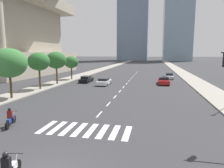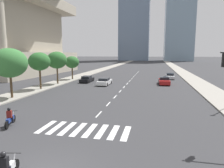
{
  "view_description": "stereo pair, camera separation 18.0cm",
  "coord_description": "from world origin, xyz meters",
  "px_view_note": "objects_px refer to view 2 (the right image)",
  "views": [
    {
      "loc": [
        4.84,
        -7.73,
        5.64
      ],
      "look_at": [
        0.0,
        15.95,
        2.0
      ],
      "focal_mm": 32.25,
      "sensor_mm": 36.0,
      "label": 1
    },
    {
      "loc": [
        5.01,
        -7.69,
        5.64
      ],
      "look_at": [
        0.0,
        15.95,
        2.0
      ],
      "focal_mm": 32.25,
      "sensor_mm": 36.0,
      "label": 2
    }
  ],
  "objects_px": {
    "street_tree_second": "(39,62)",
    "sedan_white_2": "(105,82)",
    "sedan_red_1": "(164,81)",
    "sedan_black_3": "(87,79)",
    "sedan_silver_0": "(170,76)",
    "street_tree_third": "(57,60)",
    "motorcycle_lead": "(10,118)",
    "street_tree_fourth": "(72,62)",
    "street_tree_nearest": "(10,63)"
  },
  "relations": [
    {
      "from": "sedan_red_1",
      "to": "sedan_black_3",
      "type": "bearing_deg",
      "value": -90.15
    },
    {
      "from": "sedan_white_2",
      "to": "street_tree_nearest",
      "type": "bearing_deg",
      "value": 148.17
    },
    {
      "from": "sedan_white_2",
      "to": "motorcycle_lead",
      "type": "bearing_deg",
      "value": 175.06
    },
    {
      "from": "motorcycle_lead",
      "to": "street_tree_nearest",
      "type": "height_order",
      "value": "street_tree_nearest"
    },
    {
      "from": "motorcycle_lead",
      "to": "sedan_white_2",
      "type": "height_order",
      "value": "motorcycle_lead"
    },
    {
      "from": "sedan_black_3",
      "to": "street_tree_fourth",
      "type": "height_order",
      "value": "street_tree_fourth"
    },
    {
      "from": "sedan_silver_0",
      "to": "sedan_white_2",
      "type": "bearing_deg",
      "value": -44.46
    },
    {
      "from": "street_tree_third",
      "to": "street_tree_fourth",
      "type": "bearing_deg",
      "value": 90.0
    },
    {
      "from": "street_tree_nearest",
      "to": "sedan_silver_0",
      "type": "bearing_deg",
      "value": 50.4
    },
    {
      "from": "motorcycle_lead",
      "to": "street_tree_third",
      "type": "xyz_separation_m",
      "value": [
        -6.5,
        20.84,
        3.89
      ]
    },
    {
      "from": "motorcycle_lead",
      "to": "street_tree_third",
      "type": "bearing_deg",
      "value": -3.04
    },
    {
      "from": "street_tree_second",
      "to": "sedan_red_1",
      "type": "bearing_deg",
      "value": 27.36
    },
    {
      "from": "sedan_white_2",
      "to": "street_tree_fourth",
      "type": "relative_size",
      "value": 0.92
    },
    {
      "from": "sedan_silver_0",
      "to": "street_tree_second",
      "type": "relative_size",
      "value": 0.81
    },
    {
      "from": "sedan_silver_0",
      "to": "street_tree_second",
      "type": "xyz_separation_m",
      "value": [
        -21.08,
        -18.86,
        3.87
      ]
    },
    {
      "from": "motorcycle_lead",
      "to": "street_tree_fourth",
      "type": "height_order",
      "value": "street_tree_fourth"
    },
    {
      "from": "sedan_red_1",
      "to": "sedan_white_2",
      "type": "xyz_separation_m",
      "value": [
        -10.73,
        -3.05,
        -0.03
      ]
    },
    {
      "from": "sedan_white_2",
      "to": "street_tree_fourth",
      "type": "distance_m",
      "value": 10.84
    },
    {
      "from": "street_tree_second",
      "to": "street_tree_nearest",
      "type": "bearing_deg",
      "value": -90.0
    },
    {
      "from": "motorcycle_lead",
      "to": "sedan_black_3",
      "type": "distance_m",
      "value": 24.96
    },
    {
      "from": "sedan_black_3",
      "to": "street_tree_third",
      "type": "xyz_separation_m",
      "value": [
        -4.32,
        -4.03,
        3.89
      ]
    },
    {
      "from": "street_tree_second",
      "to": "street_tree_third",
      "type": "xyz_separation_m",
      "value": [
        0.0,
        5.75,
        0.04
      ]
    },
    {
      "from": "sedan_white_2",
      "to": "street_tree_third",
      "type": "relative_size",
      "value": 0.78
    },
    {
      "from": "street_tree_second",
      "to": "street_tree_fourth",
      "type": "height_order",
      "value": "street_tree_second"
    },
    {
      "from": "sedan_black_3",
      "to": "street_tree_third",
      "type": "bearing_deg",
      "value": 131.94
    },
    {
      "from": "sedan_black_3",
      "to": "street_tree_second",
      "type": "relative_size",
      "value": 0.8
    },
    {
      "from": "sedan_silver_0",
      "to": "motorcycle_lead",
      "type": "bearing_deg",
      "value": -21.43
    },
    {
      "from": "motorcycle_lead",
      "to": "sedan_silver_0",
      "type": "distance_m",
      "value": 36.94
    },
    {
      "from": "sedan_red_1",
      "to": "street_tree_fourth",
      "type": "bearing_deg",
      "value": -98.81
    },
    {
      "from": "sedan_white_2",
      "to": "street_tree_third",
      "type": "bearing_deg",
      "value": 98.85
    },
    {
      "from": "sedan_white_2",
      "to": "street_tree_third",
      "type": "height_order",
      "value": "street_tree_third"
    },
    {
      "from": "street_tree_nearest",
      "to": "street_tree_fourth",
      "type": "distance_m",
      "value": 19.28
    },
    {
      "from": "motorcycle_lead",
      "to": "street_tree_fourth",
      "type": "distance_m",
      "value": 28.67
    },
    {
      "from": "sedan_silver_0",
      "to": "sedan_red_1",
      "type": "relative_size",
      "value": 0.98
    },
    {
      "from": "motorcycle_lead",
      "to": "sedan_silver_0",
      "type": "height_order",
      "value": "motorcycle_lead"
    },
    {
      "from": "sedan_red_1",
      "to": "street_tree_third",
      "type": "xyz_separation_m",
      "value": [
        -19.41,
        -4.3,
        3.85
      ]
    },
    {
      "from": "sedan_silver_0",
      "to": "street_tree_nearest",
      "type": "bearing_deg",
      "value": -37.79
    },
    {
      "from": "street_tree_second",
      "to": "sedan_black_3",
      "type": "bearing_deg",
      "value": 66.16
    },
    {
      "from": "sedan_silver_0",
      "to": "street_tree_fourth",
      "type": "height_order",
      "value": "street_tree_fourth"
    },
    {
      "from": "street_tree_nearest",
      "to": "street_tree_third",
      "type": "height_order",
      "value": "street_tree_nearest"
    },
    {
      "from": "sedan_red_1",
      "to": "sedan_silver_0",
      "type": "bearing_deg",
      "value": 168.12
    },
    {
      "from": "street_tree_nearest",
      "to": "street_tree_third",
      "type": "relative_size",
      "value": 1.05
    },
    {
      "from": "sedan_white_2",
      "to": "street_tree_nearest",
      "type": "height_order",
      "value": "street_tree_nearest"
    },
    {
      "from": "street_tree_fourth",
      "to": "sedan_black_3",
      "type": "bearing_deg",
      "value": -33.63
    },
    {
      "from": "sedan_silver_0",
      "to": "sedan_black_3",
      "type": "distance_m",
      "value": 19.06
    },
    {
      "from": "sedan_black_3",
      "to": "street_tree_fourth",
      "type": "relative_size",
      "value": 0.92
    },
    {
      "from": "sedan_silver_0",
      "to": "sedan_white_2",
      "type": "height_order",
      "value": "sedan_white_2"
    },
    {
      "from": "motorcycle_lead",
      "to": "sedan_white_2",
      "type": "xyz_separation_m",
      "value": [
        2.17,
        22.08,
        0.02
      ]
    },
    {
      "from": "street_tree_second",
      "to": "sedan_white_2",
      "type": "bearing_deg",
      "value": 38.88
    },
    {
      "from": "sedan_red_1",
      "to": "motorcycle_lead",
      "type": "bearing_deg",
      "value": -28.34
    }
  ]
}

